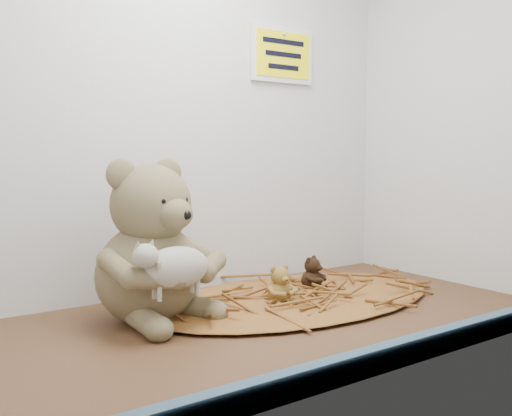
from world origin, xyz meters
TOP-DOWN VIEW (x-y plane):
  - alcove_shell at (0.00, 9.00)cm, footprint 120.40×60.20cm
  - front_rail at (0.00, -28.80)cm, footprint 119.28×2.20cm
  - straw_bed at (18.04, 8.54)cm, footprint 68.02×39.50cm
  - main_teddy at (-13.18, 13.33)cm, footprint 30.26×31.20cm
  - toy_lamb at (-13.18, 2.53)cm, footprint 15.65×9.55cm
  - mini_teddy_tan at (11.45, 5.73)cm, footprint 6.77×7.09cm
  - mini_teddy_brown at (24.63, 11.35)cm, footprint 7.97×8.14cm
  - wall_sign at (30.00, 29.40)cm, footprint 16.00×1.20cm

SIDE VIEW (x-z plane):
  - straw_bed at x=18.04cm, z-range 0.00..1.32cm
  - front_rail at x=0.00cm, z-range 0.00..3.60cm
  - mini_teddy_brown at x=24.63cm, z-range 1.32..8.66cm
  - mini_teddy_tan at x=11.45cm, z-range 1.32..9.05cm
  - toy_lamb at x=-13.18cm, z-range 6.60..16.71cm
  - main_teddy at x=-13.18cm, z-range 0.00..30.13cm
  - alcove_shell at x=0.00cm, z-range -0.20..90.20cm
  - wall_sign at x=30.00cm, z-range 49.50..60.50cm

